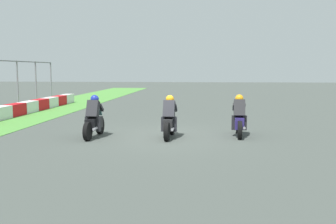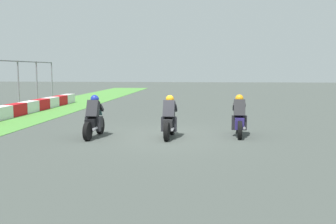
{
  "view_description": "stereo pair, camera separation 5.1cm",
  "coord_description": "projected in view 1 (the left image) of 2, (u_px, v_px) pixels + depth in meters",
  "views": [
    {
      "loc": [
        -13.81,
        -1.34,
        2.42
      ],
      "look_at": [
        -0.06,
        -0.06,
        0.9
      ],
      "focal_mm": 41.58,
      "sensor_mm": 36.0,
      "label": 1
    },
    {
      "loc": [
        -13.8,
        -1.39,
        2.42
      ],
      "look_at": [
        -0.06,
        -0.06,
        0.9
      ],
      "focal_mm": 41.58,
      "sensor_mm": 36.0,
      "label": 2
    }
  ],
  "objects": [
    {
      "name": "rider_lane_b",
      "position": [
        169.0,
        120.0,
        13.77
      ],
      "size": [
        2.04,
        0.55,
        1.51
      ],
      "rotation": [
        0.0,
        0.0,
        -0.04
      ],
      "color": "black",
      "rests_on": "ground_plane"
    },
    {
      "name": "rider_lane_a",
      "position": [
        239.0,
        119.0,
        14.13
      ],
      "size": [
        2.04,
        0.55,
        1.51
      ],
      "rotation": [
        0.0,
        0.0,
        -0.04
      ],
      "color": "black",
      "rests_on": "ground_plane"
    },
    {
      "name": "ground_plane",
      "position": [
        166.0,
        137.0,
        14.05
      ],
      "size": [
        120.0,
        120.0,
        0.0
      ],
      "primitive_type": "plane",
      "color": "#414843"
    },
    {
      "name": "rider_lane_c",
      "position": [
        94.0,
        120.0,
        13.84
      ],
      "size": [
        2.04,
        0.55,
        1.51
      ],
      "rotation": [
        0.0,
        0.0,
        -0.04
      ],
      "color": "black",
      "rests_on": "ground_plane"
    }
  ]
}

